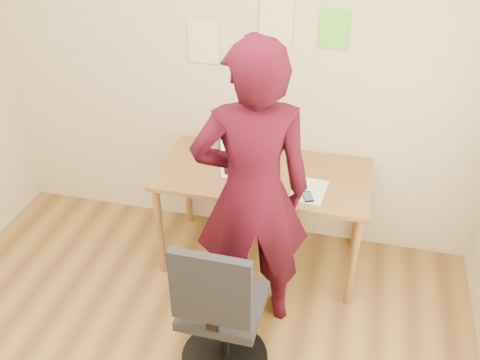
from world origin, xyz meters
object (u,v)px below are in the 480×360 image
(desk, at_px, (263,184))
(laptop, at_px, (243,159))
(person, at_px, (252,194))
(phone, at_px, (307,197))
(office_chair, at_px, (220,318))

(desk, height_order, laptop, laptop)
(person, bearing_deg, phone, -150.36)
(desk, bearing_deg, office_chair, -91.52)
(laptop, height_order, person, person)
(laptop, bearing_deg, phone, -50.24)
(desk, distance_m, office_chair, 1.03)
(desk, xyz_separation_m, office_chair, (-0.03, -1.00, -0.23))
(desk, xyz_separation_m, laptop, (-0.15, 0.06, 0.14))
(person, bearing_deg, office_chair, 64.68)
(desk, distance_m, person, 0.59)
(laptop, bearing_deg, desk, -42.07)
(laptop, distance_m, person, 0.63)
(laptop, bearing_deg, office_chair, -103.65)
(person, bearing_deg, laptop, -89.86)
(desk, relative_size, office_chair, 1.42)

